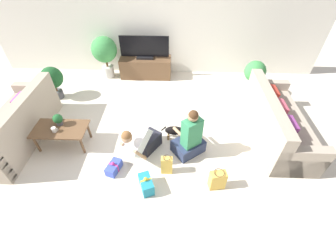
# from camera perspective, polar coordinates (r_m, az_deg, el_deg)

# --- Properties ---
(ground_plane) EXTENTS (16.00, 16.00, 0.00)m
(ground_plane) POSITION_cam_1_polar(r_m,az_deg,el_deg) (4.43, -4.90, -2.76)
(ground_plane) COLOR beige
(wall_back) EXTENTS (8.40, 0.06, 2.60)m
(wall_back) POSITION_cam_1_polar(r_m,az_deg,el_deg) (6.02, -2.88, 24.78)
(wall_back) COLOR white
(wall_back) RESTS_ON ground_plane
(sofa_left) EXTENTS (0.83, 2.07, 0.87)m
(sofa_left) POSITION_cam_1_polar(r_m,az_deg,el_deg) (5.03, -34.06, -0.07)
(sofa_left) COLOR tan
(sofa_left) RESTS_ON ground_plane
(sofa_right) EXTENTS (0.83, 2.07, 0.87)m
(sofa_right) POSITION_cam_1_polar(r_m,az_deg,el_deg) (4.72, 25.91, 0.87)
(sofa_right) COLOR tan
(sofa_right) RESTS_ON ground_plane
(coffee_table) EXTENTS (0.95, 0.52, 0.41)m
(coffee_table) POSITION_cam_1_polar(r_m,az_deg,el_deg) (4.46, -25.62, -0.98)
(coffee_table) COLOR brown
(coffee_table) RESTS_ON ground_plane
(tv_console) EXTENTS (1.32, 0.47, 0.52)m
(tv_console) POSITION_cam_1_polar(r_m,az_deg,el_deg) (6.17, -5.64, 14.61)
(tv_console) COLOR brown
(tv_console) RESTS_ON ground_plane
(tv) EXTENTS (1.22, 0.20, 0.57)m
(tv) POSITION_cam_1_polar(r_m,az_deg,el_deg) (5.95, -5.99, 18.94)
(tv) COLOR black
(tv) RESTS_ON tv_console
(potted_plant_back_left) EXTENTS (0.63, 0.63, 1.07)m
(potted_plant_back_left) POSITION_cam_1_polar(r_m,az_deg,el_deg) (6.15, -15.81, 17.71)
(potted_plant_back_left) COLOR beige
(potted_plant_back_left) RESTS_ON ground_plane
(potted_plant_corner_left) EXTENTS (0.48, 0.48, 0.77)m
(potted_plant_corner_left) POSITION_cam_1_polar(r_m,az_deg,el_deg) (5.79, -27.32, 10.52)
(potted_plant_corner_left) COLOR #4C4C51
(potted_plant_corner_left) RESTS_ON ground_plane
(potted_plant_corner_right) EXTENTS (0.48, 0.48, 0.85)m
(potted_plant_corner_right) POSITION_cam_1_polar(r_m,az_deg,el_deg) (5.60, 21.12, 12.39)
(potted_plant_corner_right) COLOR beige
(potted_plant_corner_right) RESTS_ON ground_plane
(person_kneeling) EXTENTS (0.68, 0.81, 0.77)m
(person_kneeling) POSITION_cam_1_polar(r_m,az_deg,el_deg) (3.90, -6.91, -3.74)
(person_kneeling) COLOR #23232D
(person_kneeling) RESTS_ON ground_plane
(person_sitting) EXTENTS (0.66, 0.63, 0.97)m
(person_sitting) POSITION_cam_1_polar(r_m,az_deg,el_deg) (3.92, 5.55, -3.11)
(person_sitting) COLOR #283351
(person_sitting) RESTS_ON ground_plane
(dog) EXTENTS (0.57, 0.17, 0.32)m
(dog) POSITION_cam_1_polar(r_m,az_deg,el_deg) (4.24, 2.39, -1.16)
(dog) COLOR black
(dog) RESTS_ON ground_plane
(gift_box_a) EXTENTS (0.28, 0.37, 0.28)m
(gift_box_a) POSITION_cam_1_polar(r_m,az_deg,el_deg) (3.61, -5.55, -14.48)
(gift_box_a) COLOR teal
(gift_box_a) RESTS_ON ground_plane
(gift_box_b) EXTENTS (0.25, 0.35, 0.21)m
(gift_box_b) POSITION_cam_1_polar(r_m,az_deg,el_deg) (3.93, -13.59, -10.17)
(gift_box_b) COLOR #3D51BC
(gift_box_b) RESTS_ON ground_plane
(gift_bag_a) EXTENTS (0.27, 0.19, 0.37)m
(gift_bag_a) POSITION_cam_1_polar(r_m,az_deg,el_deg) (3.65, 12.43, -13.23)
(gift_bag_a) COLOR #E5B74C
(gift_bag_a) RESTS_ON ground_plane
(gift_bag_b) EXTENTS (0.19, 0.12, 0.37)m
(gift_bag_b) POSITION_cam_1_polar(r_m,az_deg,el_deg) (3.73, -0.31, -9.88)
(gift_bag_b) COLOR #E5B74C
(gift_bag_b) RESTS_ON ground_plane
(mug) EXTENTS (0.12, 0.08, 0.09)m
(mug) POSITION_cam_1_polar(r_m,az_deg,el_deg) (4.37, -26.94, -0.84)
(mug) COLOR silver
(mug) RESTS_ON coffee_table
(tabletop_plant) EXTENTS (0.17, 0.17, 0.22)m
(tabletop_plant) POSITION_cam_1_polar(r_m,az_deg,el_deg) (4.44, -26.16, 1.53)
(tabletop_plant) COLOR #4C4C51
(tabletop_plant) RESTS_ON coffee_table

